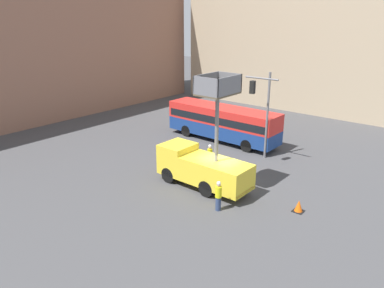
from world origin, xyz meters
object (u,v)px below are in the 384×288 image
Objects in this scene: road_worker_directing at (210,157)px; traffic_cone_near_truck at (299,206)px; road_worker_near_truck at (218,196)px; city_bus at (223,121)px; utility_truck at (202,165)px; traffic_light_pole at (263,105)px.

road_worker_directing reaches higher than traffic_cone_near_truck.
road_worker_near_truck reaches higher than traffic_cone_near_truck.
road_worker_near_truck is at bearing 128.40° from city_bus.
utility_truck is 1.10× the size of traffic_light_pole.
road_worker_near_truck is (-8.37, -2.12, -3.56)m from traffic_light_pole.
city_bus is at bearing 27.78° from utility_truck.
road_worker_directing is (-5.90, -3.09, -0.88)m from city_bus.
road_worker_directing is at bearing 121.50° from city_bus.
road_worker_near_truck is at bearing -152.88° from road_worker_directing.
traffic_cone_near_truck is at bearing -117.63° from road_worker_directing.
utility_truck is 9.81m from city_bus.
traffic_light_pole is 5.53m from road_worker_directing.
utility_truck is 4.02× the size of road_worker_directing.
traffic_light_pole is 9.34m from road_worker_near_truck.
road_worker_near_truck is at bearing 128.01° from traffic_cone_near_truck.
utility_truck reaches higher than road_worker_near_truck.
traffic_light_pole reaches higher than city_bus.
city_bus is 1.56× the size of traffic_light_pole.
city_bus is 6.72m from road_worker_directing.
road_worker_directing is 8.08m from traffic_cone_near_truck.
utility_truck is 6.56m from traffic_cone_near_truck.
traffic_cone_near_truck is (-5.51, -5.79, -4.15)m from traffic_light_pole.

